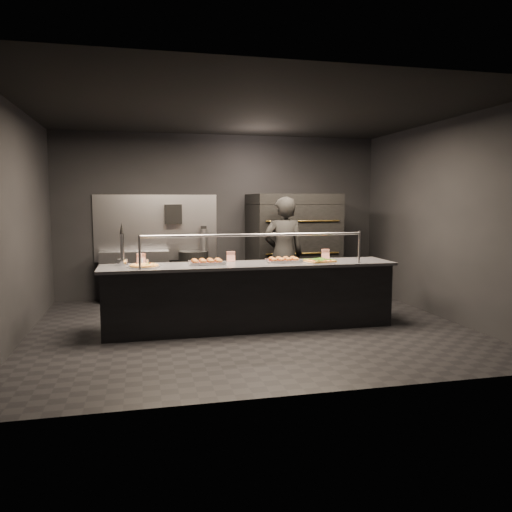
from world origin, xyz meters
The scene contains 15 objects.
room centered at (-0.02, 0.05, 1.50)m, with size 6.04×6.00×3.00m.
service_counter centered at (0.00, 0.00, 0.46)m, with size 4.10×0.78×1.37m.
pizza_oven centered at (1.20, 1.90, 0.97)m, with size 1.50×1.23×1.91m.
prep_shelf centered at (-1.60, 2.32, 0.45)m, with size 1.20×0.35×0.90m, color #99999E.
towel_dispenser centered at (-0.90, 2.39, 1.55)m, with size 0.30×0.20×0.35m, color black.
fire_extinguisher centered at (-0.35, 2.40, 1.06)m, with size 0.14×0.14×0.51m.
beer_tap centered at (-1.73, 0.19, 1.09)m, with size 0.15×0.21×0.58m.
round_pizza centered at (-1.45, -0.03, 0.94)m, with size 0.44×0.44×0.03m.
slider_tray_a centered at (-0.60, 0.07, 0.95)m, with size 0.51×0.40×0.08m.
slider_tray_b centered at (0.50, 0.04, 0.95)m, with size 0.53×0.44×0.07m.
square_pizza centered at (0.99, -0.10, 0.94)m, with size 0.46×0.46×0.05m.
condiment_jar centered at (-1.46, 0.24, 0.96)m, with size 0.13×0.05×0.09m.
tent_cards centered at (-0.16, 0.28, 1.00)m, with size 2.83×0.04×0.15m.
trash_bin centered at (-0.57, 2.20, 0.44)m, with size 0.53×0.53×0.89m, color black.
worker centered at (0.77, 0.98, 0.93)m, with size 0.68×0.45×1.86m, color black.
Camera 1 is at (-1.48, -6.75, 1.79)m, focal length 35.00 mm.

